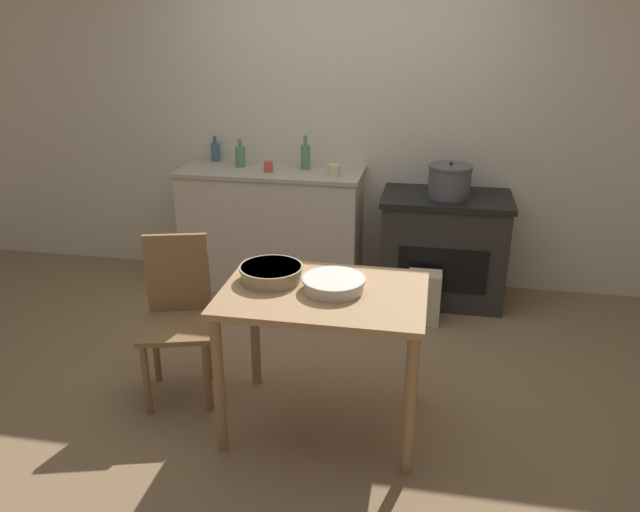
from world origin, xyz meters
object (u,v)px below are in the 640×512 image
(chair, at_px, (178,313))
(flour_sack, at_px, (424,297))
(bottle_mid_left, at_px, (216,151))
(bottle_left, at_px, (305,156))
(bottle_far_left, at_px, (240,156))
(stock_pot, at_px, (450,181))
(work_table, at_px, (324,313))
(cup_center, at_px, (268,167))
(stove, at_px, (443,248))
(cup_center_left, at_px, (334,170))
(mixing_bowl_small, at_px, (271,272))
(mixing_bowl_large, at_px, (334,283))

(chair, relative_size, flour_sack, 2.44)
(chair, distance_m, bottle_mid_left, 1.89)
(flour_sack, relative_size, bottle_left, 1.47)
(flour_sack, distance_m, bottle_far_left, 1.78)
(stock_pot, bearing_deg, chair, -134.52)
(bottle_left, bearing_deg, flour_sack, -28.20)
(stock_pot, bearing_deg, work_table, -110.02)
(bottle_left, distance_m, cup_center, 0.30)
(stove, xyz_separation_m, cup_center, (-1.34, -0.06, 0.58))
(work_table, distance_m, cup_center_left, 1.68)
(flour_sack, height_order, bottle_far_left, bottle_far_left)
(stove, height_order, flour_sack, stove)
(work_table, distance_m, bottle_far_left, 2.08)
(flour_sack, height_order, bottle_left, bottle_left)
(stove, relative_size, flour_sack, 2.49)
(stock_pot, relative_size, cup_center, 3.83)
(bottle_left, height_order, cup_center_left, bottle_left)
(bottle_mid_left, height_order, cup_center, bottle_mid_left)
(mixing_bowl_small, xyz_separation_m, bottle_left, (-0.18, 1.73, 0.22))
(work_table, bearing_deg, cup_center_left, 97.67)
(bottle_mid_left, xyz_separation_m, cup_center_left, (1.03, -0.31, -0.03))
(stock_pot, height_order, cup_center_left, stock_pot)
(bottle_far_left, distance_m, bottle_mid_left, 0.30)
(work_table, relative_size, cup_center_left, 11.61)
(work_table, height_order, bottle_far_left, bottle_far_left)
(bottle_left, bearing_deg, mixing_bowl_small, -84.02)
(bottle_far_left, bearing_deg, bottle_mid_left, 149.13)
(flour_sack, distance_m, cup_center_left, 1.13)
(chair, height_order, bottle_left, bottle_left)
(work_table, xyz_separation_m, flour_sack, (0.49, 1.29, -0.48))
(mixing_bowl_large, height_order, bottle_far_left, bottle_far_left)
(chair, relative_size, bottle_far_left, 4.25)
(flour_sack, bearing_deg, chair, -140.77)
(cup_center, bearing_deg, mixing_bowl_small, -74.57)
(bottle_far_left, xyz_separation_m, bottle_mid_left, (-0.26, 0.15, -0.01))
(cup_center_left, xyz_separation_m, cup_center, (-0.51, 0.04, -0.00))
(work_table, bearing_deg, cup_center, 113.61)
(cup_center, bearing_deg, bottle_mid_left, 151.65)
(mixing_bowl_small, relative_size, cup_center, 4.01)
(mixing_bowl_small, bearing_deg, cup_center, 105.43)
(stove, bearing_deg, bottle_mid_left, 173.29)
(stock_pot, xyz_separation_m, bottle_far_left, (-1.60, 0.10, 0.10))
(stove, height_order, chair, chair)
(bottle_left, xyz_separation_m, cup_center, (-0.26, -0.14, -0.06))
(stock_pot, relative_size, mixing_bowl_small, 0.96)
(mixing_bowl_large, bearing_deg, bottle_left, 106.20)
(stove, xyz_separation_m, chair, (-1.49, -1.55, 0.08))
(mixing_bowl_small, bearing_deg, work_table, -15.60)
(mixing_bowl_small, xyz_separation_m, bottle_far_left, (-0.69, 1.71, 0.21))
(mixing_bowl_small, relative_size, bottle_mid_left, 1.66)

